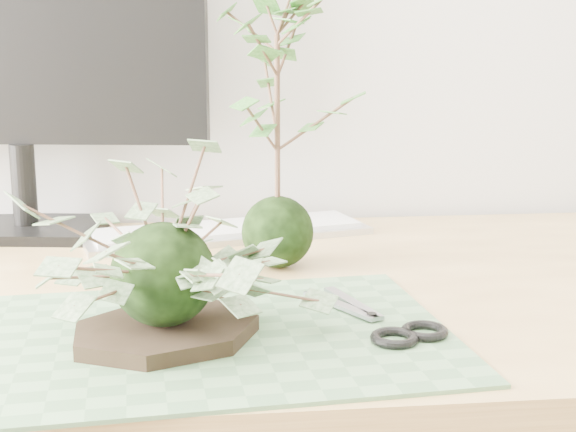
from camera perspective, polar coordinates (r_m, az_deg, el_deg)
The scene contains 8 objects.
desk at distance 1.00m, azimuth -0.81°, elevation -9.54°, with size 1.60×0.70×0.74m.
cutting_mat at distance 0.79m, azimuth -6.83°, elevation -8.57°, with size 0.50×0.33×0.00m, color #4D794E.
stone_dish at distance 0.78m, azimuth -8.72°, elevation -8.14°, with size 0.19×0.19×0.01m, color black.
ivy_kokedama at distance 0.75m, azimuth -8.97°, elevation -0.71°, with size 0.35×0.35×0.20m.
maple_kokedama at distance 0.99m, azimuth -0.78°, elevation 11.47°, with size 0.25×0.25×0.38m.
keyboard at distance 1.19m, azimuth -4.30°, elevation -1.11°, with size 0.44×0.22×0.02m.
monitor at distance 1.25m, azimuth -18.82°, elevation 11.56°, with size 0.55×0.19×0.49m.
scissors at distance 0.80m, azimuth 6.81°, elevation -7.94°, with size 0.10×0.19×0.01m.
Camera 1 is at (-0.09, 0.31, 1.02)m, focal length 50.00 mm.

